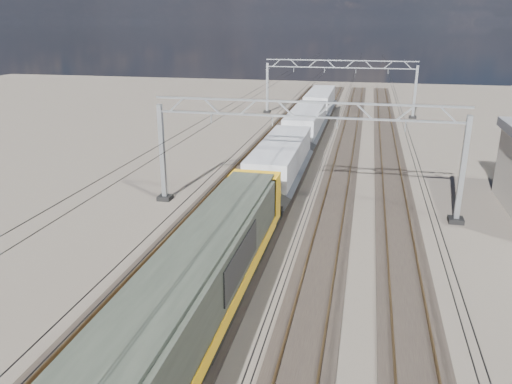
% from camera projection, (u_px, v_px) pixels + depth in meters
% --- Properties ---
extents(ground, '(160.00, 160.00, 0.00)m').
position_uv_depth(ground, '(292.00, 234.00, 28.85)').
color(ground, black).
rests_on(ground, ground).
extents(track_outer_west, '(2.60, 140.00, 0.30)m').
position_uv_depth(track_outer_west, '(194.00, 225.00, 30.06)').
color(track_outer_west, black).
rests_on(track_outer_west, ground).
extents(track_loco, '(2.60, 140.00, 0.30)m').
position_uv_depth(track_loco, '(259.00, 230.00, 29.24)').
color(track_loco, black).
rests_on(track_loco, ground).
extents(track_inner_east, '(2.60, 140.00, 0.30)m').
position_uv_depth(track_inner_east, '(327.00, 236.00, 28.41)').
color(track_inner_east, black).
rests_on(track_inner_east, ground).
extents(track_outer_east, '(2.60, 140.00, 0.30)m').
position_uv_depth(track_outer_east, '(400.00, 243.00, 27.59)').
color(track_outer_east, black).
rests_on(track_outer_east, ground).
extents(catenary_gantry_mid, '(19.90, 0.90, 7.11)m').
position_uv_depth(catenary_gantry_mid, '(303.00, 152.00, 31.29)').
color(catenary_gantry_mid, gray).
rests_on(catenary_gantry_mid, ground).
extents(catenary_gantry_far, '(19.90, 0.90, 7.11)m').
position_uv_depth(catenary_gantry_far, '(339.00, 85.00, 64.56)').
color(catenary_gantry_far, gray).
rests_on(catenary_gantry_far, ground).
extents(overhead_wires, '(12.03, 140.00, 0.53)m').
position_uv_depth(overhead_wires, '(312.00, 112.00, 34.39)').
color(overhead_wires, black).
rests_on(overhead_wires, ground).
extents(locomotive, '(2.76, 21.10, 3.62)m').
position_uv_depth(locomotive, '(201.00, 281.00, 18.93)').
color(locomotive, black).
rests_on(locomotive, ground).
extents(hopper_wagon_lead, '(3.38, 13.00, 3.25)m').
position_uv_depth(hopper_wagon_lead, '(281.00, 162.00, 35.31)').
color(hopper_wagon_lead, black).
rests_on(hopper_wagon_lead, ground).
extents(hopper_wagon_mid, '(3.38, 13.00, 3.25)m').
position_uv_depth(hopper_wagon_mid, '(306.00, 125.00, 48.44)').
color(hopper_wagon_mid, black).
rests_on(hopper_wagon_mid, ground).
extents(hopper_wagon_third, '(3.38, 13.00, 3.25)m').
position_uv_depth(hopper_wagon_third, '(320.00, 103.00, 61.56)').
color(hopper_wagon_third, black).
rests_on(hopper_wagon_third, ground).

